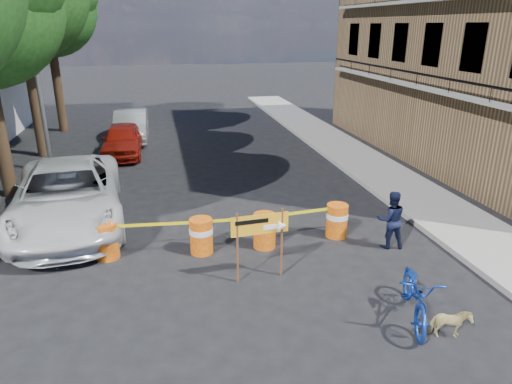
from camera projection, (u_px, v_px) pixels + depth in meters
name	position (u px, v px, depth m)	size (l,w,h in m)	color
ground	(255.00, 280.00, 10.10)	(120.00, 120.00, 0.00)	black
sidewalk_east	(385.00, 176.00, 16.81)	(2.40, 40.00, 0.15)	gray
tree_far	(47.00, 6.00, 22.23)	(5.04, 4.80, 8.84)	#332316
streetlamp	(35.00, 53.00, 16.13)	(1.25, 0.18, 8.00)	gray
barrel_far_left	(106.00, 240.00, 10.93)	(0.58, 0.58, 0.90)	#C3390B
barrel_mid_left	(201.00, 235.00, 11.18)	(0.58, 0.58, 0.90)	#C3390B
barrel_mid_right	(265.00, 230.00, 11.48)	(0.58, 0.58, 0.90)	#C3390B
barrel_far_right	(337.00, 220.00, 12.06)	(0.58, 0.58, 0.90)	#C3390B
detour_sign	(267.00, 229.00, 9.79)	(1.27, 0.25, 1.64)	#592D19
pedestrian	(391.00, 220.00, 11.38)	(0.73, 0.57, 1.50)	black
bicycle	(419.00, 271.00, 8.44)	(0.72, 1.09, 2.07)	#143AA8
dog	(450.00, 324.00, 8.15)	(0.32, 0.70, 0.59)	#D5C17A
suv_white	(67.00, 195.00, 12.69)	(2.85, 6.19, 1.72)	silver
sedan_red	(123.00, 140.00, 19.60)	(1.61, 4.01, 1.37)	maroon
sedan_silver	(131.00, 125.00, 22.24)	(1.52, 4.37, 1.44)	#A7A9AE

